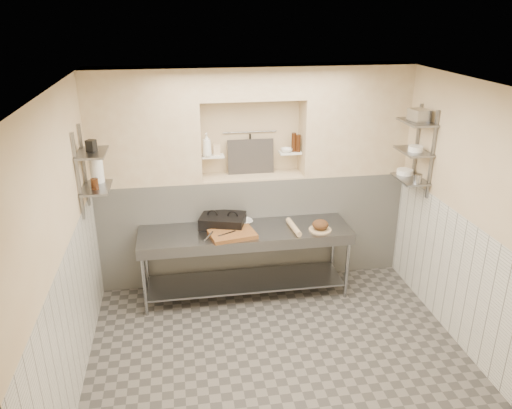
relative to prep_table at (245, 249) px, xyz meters
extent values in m
cube|color=#58544E|center=(0.17, -1.18, -0.69)|extent=(4.00, 3.90, 0.10)
cube|color=silver|center=(0.17, -1.18, 2.21)|extent=(4.00, 3.90, 0.10)
cube|color=beige|center=(-1.88, -1.18, 0.76)|extent=(0.10, 3.90, 2.80)
cube|color=beige|center=(2.22, -1.18, 0.76)|extent=(0.10, 3.90, 2.80)
cube|color=beige|center=(0.17, 0.82, 0.76)|extent=(4.00, 0.10, 2.80)
cube|color=beige|center=(0.17, -3.18, 0.76)|extent=(4.00, 0.10, 2.80)
cube|color=silver|center=(0.17, 0.57, 0.06)|extent=(4.00, 0.40, 1.40)
cube|color=beige|center=(0.17, 0.57, 0.77)|extent=(1.30, 0.40, 0.02)
cube|color=beige|center=(-1.15, 0.57, 1.46)|extent=(1.35, 0.40, 1.40)
cube|color=beige|center=(1.50, 0.57, 1.46)|extent=(1.35, 0.40, 1.40)
cube|color=beige|center=(0.17, 0.57, 1.96)|extent=(1.30, 0.40, 0.40)
cube|color=silver|center=(-1.82, -1.18, 0.06)|extent=(0.02, 3.90, 1.40)
cube|color=silver|center=(2.16, -1.18, 0.06)|extent=(0.02, 3.90, 1.40)
cube|color=white|center=(-0.33, 0.57, 1.06)|extent=(0.28, 0.16, 0.02)
cube|color=white|center=(0.67, 0.57, 1.06)|extent=(0.28, 0.16, 0.02)
cylinder|color=gray|center=(0.17, 0.74, 1.31)|extent=(0.70, 0.02, 0.02)
cylinder|color=black|center=(0.17, 0.72, 1.14)|extent=(0.02, 0.02, 0.30)
cube|color=#383330|center=(0.17, 0.67, 1.00)|extent=(0.60, 0.08, 0.45)
cube|color=slate|center=(-1.80, 0.07, 1.16)|extent=(0.03, 0.03, 0.95)
cube|color=slate|center=(-1.80, -0.33, 1.16)|extent=(0.03, 0.03, 0.95)
cube|color=slate|center=(-1.67, -0.13, 0.96)|extent=(0.30, 0.50, 0.02)
cube|color=slate|center=(-1.67, -0.13, 1.36)|extent=(0.30, 0.50, 0.03)
cube|color=slate|center=(2.15, 0.07, 1.21)|extent=(0.03, 0.03, 1.05)
cube|color=slate|center=(2.15, -0.33, 1.21)|extent=(0.03, 0.03, 1.05)
cube|color=slate|center=(2.01, -0.13, 0.86)|extent=(0.30, 0.50, 0.02)
cube|color=slate|center=(2.01, -0.13, 1.21)|extent=(0.30, 0.50, 0.02)
cube|color=slate|center=(2.01, -0.13, 1.56)|extent=(0.30, 0.50, 0.03)
cube|color=gray|center=(0.00, 0.02, 0.24)|extent=(2.60, 0.70, 0.04)
cube|color=gray|center=(0.00, 0.02, -0.46)|extent=(2.45, 0.60, 0.03)
cube|color=gray|center=(0.00, -0.31, 0.18)|extent=(2.60, 0.02, 0.12)
cylinder|color=gray|center=(-1.24, -0.27, -0.21)|extent=(0.04, 0.04, 0.86)
cylinder|color=gray|center=(-1.24, 0.31, -0.21)|extent=(0.04, 0.04, 0.86)
cylinder|color=gray|center=(1.24, -0.27, -0.21)|extent=(0.04, 0.04, 0.86)
cylinder|color=gray|center=(1.24, 0.31, -0.21)|extent=(0.04, 0.04, 0.86)
cube|color=black|center=(-0.26, 0.17, 0.31)|extent=(0.63, 0.53, 0.10)
cube|color=black|center=(-0.26, 0.17, 0.38)|extent=(0.63, 0.53, 0.05)
cube|color=brown|center=(-0.17, -0.13, 0.28)|extent=(0.59, 0.47, 0.05)
cube|color=gray|center=(-0.24, -0.15, 0.31)|extent=(0.23, 0.14, 0.01)
cylinder|color=gray|center=(-0.46, -0.21, 0.31)|extent=(0.13, 0.23, 0.02)
imported|color=white|center=(0.03, 0.21, 0.28)|extent=(0.23, 0.23, 0.05)
cylinder|color=tan|center=(0.59, -0.07, 0.29)|extent=(0.10, 0.45, 0.07)
cylinder|color=tan|center=(0.91, -0.14, 0.27)|extent=(0.28, 0.28, 0.02)
ellipsoid|color=#4C2D19|center=(0.91, -0.14, 0.33)|extent=(0.20, 0.20, 0.12)
imported|color=white|center=(-0.40, 0.52, 1.22)|extent=(0.15, 0.15, 0.30)
cube|color=beige|center=(-0.27, 0.58, 1.13)|extent=(0.09, 0.09, 0.13)
imported|color=white|center=(0.62, 0.56, 1.09)|extent=(0.19, 0.19, 0.05)
cylinder|color=#351809|center=(0.77, 0.55, 1.18)|extent=(0.06, 0.06, 0.22)
cylinder|color=#351809|center=(0.72, 0.57, 1.19)|extent=(0.06, 0.06, 0.24)
cylinder|color=white|center=(0.75, 0.61, 1.13)|extent=(0.07, 0.07, 0.12)
cylinder|color=white|center=(-1.67, 0.04, 1.12)|extent=(0.15, 0.15, 0.29)
cylinder|color=#351809|center=(-1.67, -0.21, 1.03)|extent=(0.08, 0.08, 0.12)
cube|color=black|center=(-1.67, -0.13, 1.43)|extent=(0.12, 0.12, 0.13)
cylinder|color=white|center=(2.01, 0.03, 0.90)|extent=(0.20, 0.20, 0.06)
cylinder|color=gray|center=(2.01, -0.31, 0.92)|extent=(0.11, 0.11, 0.11)
cylinder|color=white|center=(2.01, -0.18, 1.25)|extent=(0.17, 0.17, 0.06)
cube|color=gray|center=(2.01, -0.17, 1.64)|extent=(0.21, 0.25, 0.15)
camera|label=1|loc=(-0.77, -5.50, 2.82)|focal=35.00mm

